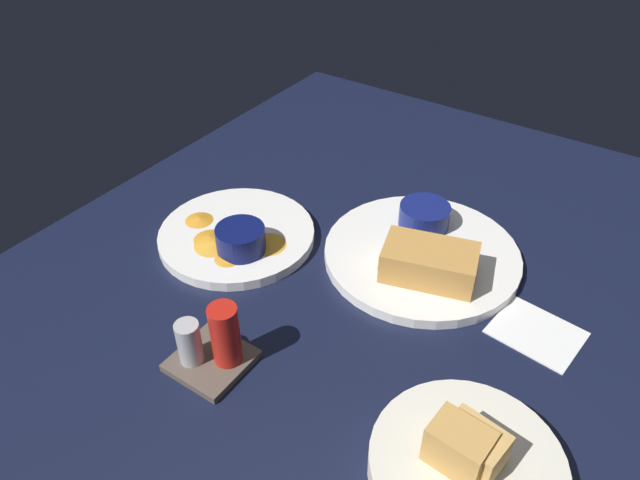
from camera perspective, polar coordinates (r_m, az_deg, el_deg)
ground_plane at (r=88.96cm, az=9.01°, el=-4.12°), size 110.00×110.00×3.00cm
plate_sandwich_main at (r=90.56cm, az=9.78°, el=-1.40°), size 29.42×29.42×1.60cm
sandwich_half_near at (r=84.32cm, az=10.51°, el=-2.14°), size 14.67×10.87×4.80cm
ramekin_dark_sauce at (r=94.21cm, az=10.06°, el=2.41°), size 7.97×7.97×3.56cm
spoon_by_dark_ramekin at (r=90.80cm, az=11.35°, el=-0.56°), size 8.30×7.73×0.80cm
plate_chips_companion at (r=93.99cm, az=-8.04°, el=0.49°), size 24.45×24.45×1.60cm
ramekin_light_gravy at (r=88.46cm, az=-7.67°, el=0.16°), size 7.42×7.42×3.89cm
spoon_by_gravy_ramekin at (r=89.24cm, az=-7.96°, el=-0.90°), size 7.81×8.23×0.80cm
plantain_chip_scatter at (r=91.12cm, az=-8.96°, el=-0.12°), size 20.14×12.89×0.60cm
bread_basket_rear at (r=66.49cm, az=13.91°, el=-20.25°), size 20.26×20.26×7.99cm
condiment_caddy at (r=73.86cm, az=-10.32°, el=-9.96°), size 9.00×9.00×9.50cm
paper_napkin_folded at (r=83.54cm, az=20.19°, el=-8.35°), size 12.03×10.30×0.40cm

